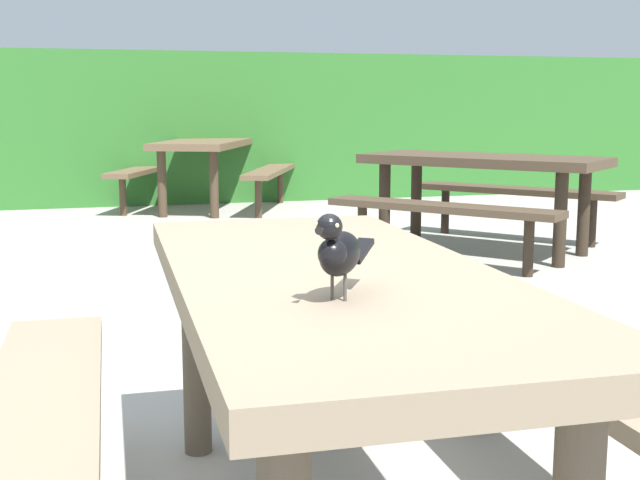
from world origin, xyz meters
name	(u,v)px	position (x,y,z in m)	size (l,w,h in m)	color
hedge_wall	(110,127)	(0.00, 8.35, 0.85)	(28.00, 1.83, 1.70)	#2D6B28
picnic_table_foreground	(331,341)	(0.24, -0.13, 0.56)	(1.72, 1.82, 0.74)	#84725B
bird_grackle	(338,251)	(0.15, -0.47, 0.84)	(0.19, 0.24, 0.18)	black
picnic_table_mid_left	(482,180)	(2.59, 3.77, 0.56)	(2.39, 2.39, 0.74)	#473828
picnic_table_mid_right	(205,157)	(0.94, 6.99, 0.56)	(2.21, 2.23, 0.74)	brown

